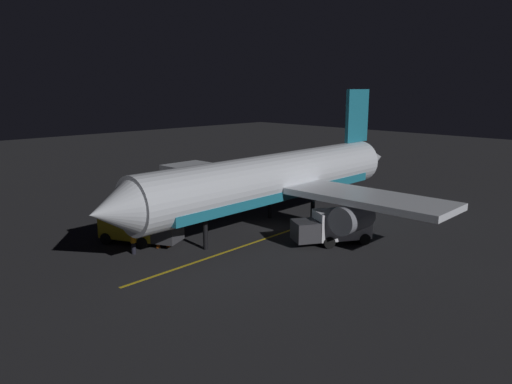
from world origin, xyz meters
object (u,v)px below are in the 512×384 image
baggage_truck (138,229)px  ground_crew_worker (133,242)px  traffic_cone_near_left (168,244)px  airliner (277,180)px  catering_truck (335,227)px  traffic_cone_near_right (158,245)px

baggage_truck → ground_crew_worker: size_ratio=3.81×
traffic_cone_near_left → airliner: bearing=-102.4°
catering_truck → ground_crew_worker: (8.83, 12.32, -0.43)m
catering_truck → traffic_cone_near_right: bearing=49.8°
airliner → ground_crew_worker: airliner is taller
traffic_cone_near_right → ground_crew_worker: bearing=86.9°
airliner → baggage_truck: (4.52, 10.86, -2.98)m
baggage_truck → traffic_cone_near_left: 2.77m
baggage_truck → traffic_cone_near_right: 2.23m
traffic_cone_near_left → baggage_truck: bearing=24.3°
traffic_cone_near_left → ground_crew_worker: bearing=78.9°
airliner → traffic_cone_near_left: 10.76m
ground_crew_worker → traffic_cone_near_right: (-0.11, -2.02, -0.64)m
traffic_cone_near_left → traffic_cone_near_right: (0.41, 0.62, 0.00)m
ground_crew_worker → airliner: bearing=-102.1°
ground_crew_worker → traffic_cone_near_left: (-0.52, -2.64, -0.64)m
catering_truck → traffic_cone_near_right: (8.72, 10.30, -1.07)m
catering_truck → ground_crew_worker: size_ratio=3.57×
airliner → baggage_truck: airliner is taller
airliner → catering_truck: 6.79m
catering_truck → traffic_cone_near_left: bearing=49.4°
airliner → baggage_truck: bearing=67.4°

